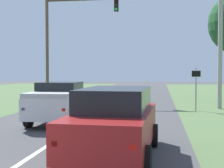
{
  "coord_description": "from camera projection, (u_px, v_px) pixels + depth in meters",
  "views": [
    {
      "loc": [
        3.59,
        -4.47,
        2.39
      ],
      "look_at": [
        0.2,
        17.9,
        1.51
      ],
      "focal_mm": 51.71,
      "sensor_mm": 36.0,
      "label": 1
    }
  ],
  "objects": [
    {
      "name": "traffic_light",
      "position": [
        65.0,
        32.0,
        25.38
      ],
      "size": [
        6.3,
        0.4,
        8.6
      ],
      "color": "brown",
      "rests_on": "ground_plane"
    },
    {
      "name": "utility_pole_right",
      "position": [
        220.0,
        42.0,
        20.48
      ],
      "size": [
        0.28,
        0.28,
        8.48
      ],
      "primitive_type": "cylinder",
      "color": "#9E998E",
      "rests_on": "ground_plane"
    },
    {
      "name": "red_suv_near",
      "position": [
        114.0,
        121.0,
        9.01
      ],
      "size": [
        2.4,
        4.91,
        1.92
      ],
      "color": "maroon",
      "rests_on": "ground_plane"
    },
    {
      "name": "ground_plane",
      "position": [
        89.0,
        119.0,
        16.35
      ],
      "size": [
        120.0,
        120.0,
        0.0
      ],
      "primitive_type": "plane",
      "color": "#424244"
    },
    {
      "name": "keep_moving_sign",
      "position": [
        196.0,
        83.0,
        19.6
      ],
      "size": [
        0.6,
        0.09,
        2.6
      ],
      "color": "gray",
      "rests_on": "ground_plane"
    },
    {
      "name": "pickup_truck_lead",
      "position": [
        61.0,
        101.0,
        15.08
      ],
      "size": [
        2.34,
        5.31,
        1.9
      ],
      "color": "silver",
      "rests_on": "ground_plane"
    }
  ]
}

